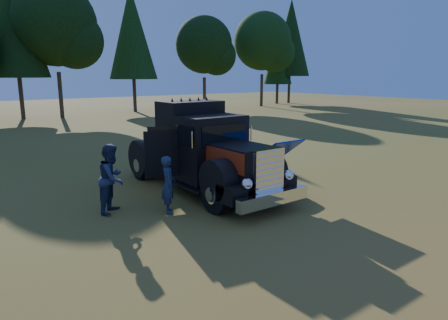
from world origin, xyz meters
TOP-DOWN VIEW (x-y plane):
  - ground at (0.00, 0.00)m, footprint 120.00×120.00m
  - diamond_t_truck at (1.01, 2.26)m, footprint 3.36×7.16m
  - hotrod_coupe at (2.57, 1.97)m, footprint 1.62×4.17m
  - spectator_near at (-1.07, 1.06)m, footprint 0.61×0.71m
  - spectator_far at (-2.31, 2.09)m, footprint 1.22×1.21m

SIDE VIEW (x-z plane):
  - ground at x=0.00m, z-range 0.00..0.00m
  - hotrod_coupe at x=2.57m, z-range -0.25..1.63m
  - spectator_near at x=-1.07m, z-range 0.00..1.66m
  - spectator_far at x=-2.31m, z-range 0.00..1.99m
  - diamond_t_truck at x=1.01m, z-range -0.22..2.78m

